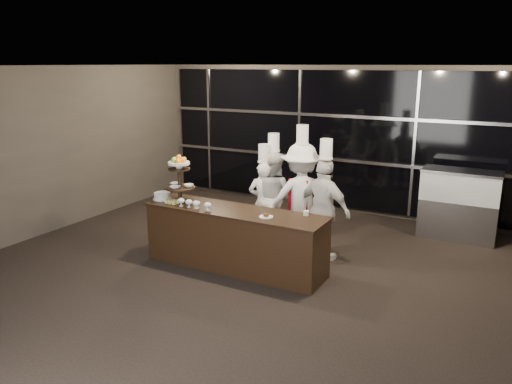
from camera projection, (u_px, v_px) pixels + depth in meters
The scene contains 14 objects.
room at pixel (224, 197), 5.90m from camera, with size 10.00×10.00×10.00m.
window_wall at pixel (354, 141), 10.09m from camera, with size 8.60×0.10×2.80m.
buffet_counter at pixel (235, 239), 7.53m from camera, with size 2.84×0.74×0.92m.
display_stand at pixel (179, 175), 7.78m from camera, with size 0.48×0.48×0.74m.
compotes at pixel (193, 203), 7.48m from camera, with size 0.60×0.11×0.12m.
layer_cake at pixel (162, 196), 7.98m from camera, with size 0.30×0.30×0.11m.
pastry_squares at pixel (172, 202), 7.75m from camera, with size 0.20×0.13×0.05m.
small_plate at pixel (266, 216), 7.06m from camera, with size 0.20×0.20×0.05m.
chef_cup at pixel (306, 213), 7.14m from camera, with size 0.08×0.08×0.07m, color white.
display_case at pixel (459, 201), 8.75m from camera, with size 1.31×0.57×1.24m.
chef_a at pixel (264, 201), 8.50m from camera, with size 0.60×0.48×1.73m.
chef_b at pixel (273, 196), 8.54m from camera, with size 0.92×0.80×1.91m.
chef_c at pixel (301, 198), 8.13m from camera, with size 1.34×1.18×2.10m.
chef_d at pixel (324, 209), 7.73m from camera, with size 1.03×0.65×1.94m.
Camera 1 is at (3.07, -4.81, 3.04)m, focal length 35.00 mm.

